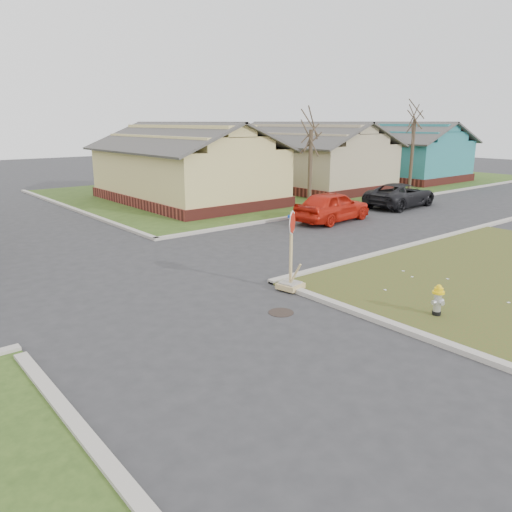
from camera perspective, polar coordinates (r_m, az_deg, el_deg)
ground at (r=11.82m, az=-6.80°, el=-8.25°), size 120.00×120.00×0.00m
verge_far_right at (r=39.15m, az=6.21°, el=8.23°), size 37.00×19.00×0.05m
curbs at (r=16.03m, az=-16.54°, el=-2.46°), size 80.00×40.00×0.12m
manhole at (r=12.69m, az=2.88°, el=-6.46°), size 0.64×0.64×0.01m
side_house_yellow at (r=30.26m, az=-7.98°, el=10.29°), size 7.60×11.60×4.70m
side_house_tan at (r=36.48m, az=5.77°, el=11.16°), size 7.60×11.60×4.70m
side_house_teal at (r=44.11m, az=15.18°, el=11.40°), size 7.60×11.60×4.70m
tree_mid_right at (r=27.81m, az=6.20°, el=9.85°), size 0.22×0.22×4.20m
tree_far_right at (r=35.77m, az=17.38°, el=10.87°), size 0.22×0.22×4.76m
fire_hydrant at (r=13.05m, az=20.07°, el=-4.56°), size 0.29×0.29×0.79m
stop_sign at (r=14.18m, az=3.99°, el=-1.85°), size 0.64×0.63×2.26m
red_sedan at (r=24.28m, az=8.74°, el=5.64°), size 4.50×2.17×1.48m
dark_pickup at (r=29.38m, az=16.18°, el=6.71°), size 4.96×2.57×1.34m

